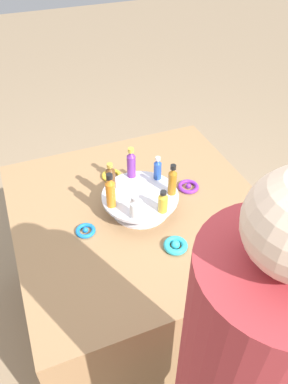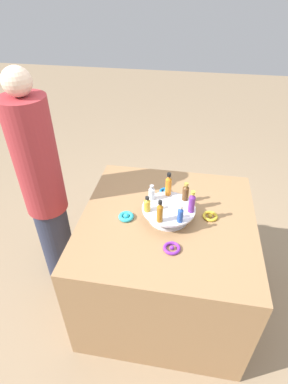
{
  "view_description": "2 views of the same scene",
  "coord_description": "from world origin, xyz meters",
  "px_view_note": "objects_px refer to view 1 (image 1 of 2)",
  "views": [
    {
      "loc": [
        0.4,
        1.05,
        1.82
      ],
      "look_at": [
        0.01,
        0.06,
        0.9
      ],
      "focal_mm": 35.0,
      "sensor_mm": 36.0,
      "label": 1
    },
    {
      "loc": [
        -1.33,
        -0.08,
        1.95
      ],
      "look_at": [
        0.02,
        0.15,
        0.92
      ],
      "focal_mm": 28.0,
      "sensor_mm": 36.0,
      "label": 2
    }
  ],
  "objects_px": {
    "bottle_amber": "(172,181)",
    "ribbon_bow_purple": "(188,187)",
    "ribbon_bow_blue": "(86,231)",
    "bottle_gold": "(163,202)",
    "bottle_orange": "(111,192)",
    "bottle_purple": "(131,164)",
    "bottle_clear": "(135,208)",
    "ribbon_bow_teal": "(176,245)",
    "bottle_brown": "(111,177)",
    "display_stand": "(140,200)",
    "ribbon_bow_gold": "(112,175)",
    "bottle_blue": "(158,169)"
  },
  "relations": [
    {
      "from": "bottle_clear",
      "to": "ribbon_bow_purple",
      "type": "height_order",
      "value": "bottle_clear"
    },
    {
      "from": "bottle_clear",
      "to": "ribbon_bow_teal",
      "type": "distance_m",
      "value": 0.21
    },
    {
      "from": "bottle_clear",
      "to": "bottle_amber",
      "type": "height_order",
      "value": "bottle_amber"
    },
    {
      "from": "bottle_blue",
      "to": "ribbon_bow_blue",
      "type": "distance_m",
      "value": 0.39
    },
    {
      "from": "bottle_orange",
      "to": "ribbon_bow_teal",
      "type": "relative_size",
      "value": 1.69
    },
    {
      "from": "ribbon_bow_gold",
      "to": "ribbon_bow_purple",
      "type": "bearing_deg",
      "value": 145.41
    },
    {
      "from": "bottle_clear",
      "to": "bottle_gold",
      "type": "xyz_separation_m",
      "value": [
        -0.11,
        0.01,
        -0.0
      ]
    },
    {
      "from": "bottle_amber",
      "to": "ribbon_bow_purple",
      "type": "height_order",
      "value": "bottle_amber"
    },
    {
      "from": "bottle_clear",
      "to": "ribbon_bow_gold",
      "type": "xyz_separation_m",
      "value": [
        -0.02,
        -0.35,
        -0.11
      ]
    },
    {
      "from": "bottle_brown",
      "to": "ribbon_bow_gold",
      "type": "relative_size",
      "value": 1.3
    },
    {
      "from": "bottle_brown",
      "to": "bottle_gold",
      "type": "bearing_deg",
      "value": 123.94
    },
    {
      "from": "bottle_clear",
      "to": "bottle_blue",
      "type": "bearing_deg",
      "value": -133.21
    },
    {
      "from": "bottle_gold",
      "to": "ribbon_bow_blue",
      "type": "xyz_separation_m",
      "value": [
        0.29,
        -0.07,
        -0.11
      ]
    },
    {
      "from": "bottle_amber",
      "to": "display_stand",
      "type": "bearing_deg",
      "value": -17.49
    },
    {
      "from": "bottle_clear",
      "to": "ribbon_bow_gold",
      "type": "bearing_deg",
      "value": -93.13
    },
    {
      "from": "bottle_gold",
      "to": "bottle_orange",
      "type": "bearing_deg",
      "value": -30.35
    },
    {
      "from": "bottle_gold",
      "to": "bottle_amber",
      "type": "bearing_deg",
      "value": -133.21
    },
    {
      "from": "bottle_blue",
      "to": "ribbon_bow_teal",
      "type": "height_order",
      "value": "bottle_blue"
    },
    {
      "from": "ribbon_bow_gold",
      "to": "bottle_gold",
      "type": "bearing_deg",
      "value": 104.01
    },
    {
      "from": "ribbon_bow_blue",
      "to": "bottle_amber",
      "type": "bearing_deg",
      "value": -178.95
    },
    {
      "from": "ribbon_bow_gold",
      "to": "bottle_amber",
      "type": "bearing_deg",
      "value": 120.45
    },
    {
      "from": "display_stand",
      "to": "ribbon_bow_purple",
      "type": "distance_m",
      "value": 0.25
    },
    {
      "from": "bottle_clear",
      "to": "ribbon_bow_teal",
      "type": "xyz_separation_m",
      "value": [
        -0.11,
        0.13,
        -0.11
      ]
    },
    {
      "from": "ribbon_bow_blue",
      "to": "ribbon_bow_teal",
      "type": "xyz_separation_m",
      "value": [
        -0.29,
        0.2,
        0.0
      ]
    },
    {
      "from": "ribbon_bow_purple",
      "to": "ribbon_bow_teal",
      "type": "bearing_deg",
      "value": 55.41
    },
    {
      "from": "bottle_gold",
      "to": "bottle_purple",
      "type": "height_order",
      "value": "bottle_purple"
    },
    {
      "from": "display_stand",
      "to": "ribbon_bow_teal",
      "type": "bearing_deg",
      "value": 100.41
    },
    {
      "from": "bottle_blue",
      "to": "ribbon_bow_teal",
      "type": "relative_size",
      "value": 1.19
    },
    {
      "from": "bottle_clear",
      "to": "ribbon_bow_blue",
      "type": "bearing_deg",
      "value": -19.79
    },
    {
      "from": "ribbon_bow_purple",
      "to": "ribbon_bow_gold",
      "type": "bearing_deg",
      "value": -34.59
    },
    {
      "from": "bottle_purple",
      "to": "ribbon_bow_purple",
      "type": "height_order",
      "value": "bottle_purple"
    },
    {
      "from": "ribbon_bow_teal",
      "to": "bottle_gold",
      "type": "bearing_deg",
      "value": -90.38
    },
    {
      "from": "bottle_purple",
      "to": "ribbon_bow_gold",
      "type": "relative_size",
      "value": 1.55
    },
    {
      "from": "bottle_amber",
      "to": "ribbon_bow_blue",
      "type": "bearing_deg",
      "value": 1.05
    },
    {
      "from": "bottle_blue",
      "to": "ribbon_bow_blue",
      "type": "height_order",
      "value": "bottle_blue"
    },
    {
      "from": "bottle_gold",
      "to": "ribbon_bow_teal",
      "type": "relative_size",
      "value": 1.06
    },
    {
      "from": "bottle_orange",
      "to": "ribbon_bow_blue",
      "type": "bearing_deg",
      "value": 12.69
    },
    {
      "from": "bottle_purple",
      "to": "bottle_orange",
      "type": "distance_m",
      "value": 0.2
    },
    {
      "from": "bottle_amber",
      "to": "ribbon_bow_blue",
      "type": "relative_size",
      "value": 1.79
    },
    {
      "from": "bottle_blue",
      "to": "bottle_gold",
      "type": "bearing_deg",
      "value": 72.51
    },
    {
      "from": "bottle_clear",
      "to": "ribbon_bow_teal",
      "type": "bearing_deg",
      "value": 129.01
    },
    {
      "from": "bottle_clear",
      "to": "ribbon_bow_teal",
      "type": "height_order",
      "value": "bottle_clear"
    },
    {
      "from": "bottle_amber",
      "to": "ribbon_bow_gold",
      "type": "bearing_deg",
      "value": -59.55
    },
    {
      "from": "ribbon_bow_gold",
      "to": "ribbon_bow_blue",
      "type": "bearing_deg",
      "value": 55.41
    },
    {
      "from": "ribbon_bow_blue",
      "to": "bottle_brown",
      "type": "bearing_deg",
      "value": -139.0
    },
    {
      "from": "bottle_amber",
      "to": "ribbon_bow_purple",
      "type": "xyz_separation_m",
      "value": [
        -0.12,
        -0.08,
        -0.13
      ]
    },
    {
      "from": "ribbon_bow_purple",
      "to": "bottle_amber",
      "type": "bearing_deg",
      "value": 34.01
    },
    {
      "from": "bottle_clear",
      "to": "bottle_amber",
      "type": "relative_size",
      "value": 0.7
    },
    {
      "from": "ribbon_bow_purple",
      "to": "bottle_purple",
      "type": "bearing_deg",
      "value": -19.26
    },
    {
      "from": "bottle_amber",
      "to": "bottle_brown",
      "type": "relative_size",
      "value": 1.18
    }
  ]
}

